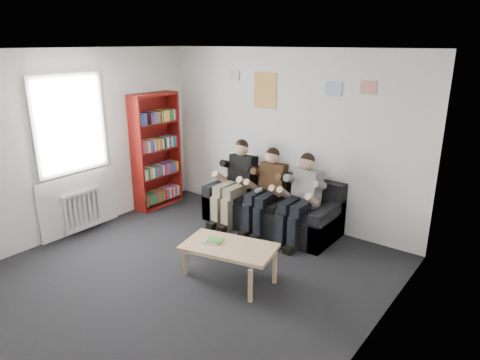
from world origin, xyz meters
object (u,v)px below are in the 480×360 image
at_px(person_right, 300,199).
at_px(sofa, 272,209).
at_px(person_left, 235,183).
at_px(bookshelf, 156,151).
at_px(coffee_table, 229,249).
at_px(person_middle, 265,191).

bearing_deg(person_right, sofa, 168.35).
relative_size(person_left, person_right, 1.03).
xyz_separation_m(bookshelf, coffee_table, (2.55, -1.19, -0.59)).
xyz_separation_m(sofa, person_left, (-0.59, -0.20, 0.36)).
relative_size(person_left, person_middle, 1.04).
bearing_deg(sofa, person_right, -18.41).
xyz_separation_m(person_left, person_middle, (0.59, 0.00, -0.02)).
xyz_separation_m(sofa, person_right, (0.59, -0.19, 0.35)).
height_order(sofa, person_middle, person_middle).
relative_size(coffee_table, person_middle, 0.87).
xyz_separation_m(coffee_table, person_right, (0.14, 1.43, 0.25)).
bearing_deg(coffee_table, person_right, 84.29).
distance_m(sofa, person_middle, 0.39).
relative_size(sofa, person_right, 1.64).
distance_m(coffee_table, person_middle, 1.52).
relative_size(person_middle, person_right, 0.99).
relative_size(coffee_table, person_left, 0.84).
xyz_separation_m(person_left, person_right, (1.17, 0.00, -0.01)).
bearing_deg(person_left, bookshelf, -175.65).
height_order(coffee_table, person_left, person_left).
bearing_deg(person_middle, coffee_table, -81.91).
bearing_deg(person_right, bookshelf, -168.17).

